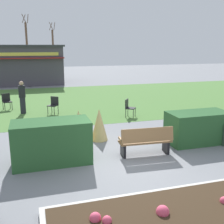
{
  "coord_description": "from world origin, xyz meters",
  "views": [
    {
      "loc": [
        -2.61,
        -7.26,
        3.44
      ],
      "look_at": [
        0.32,
        2.66,
        0.95
      ],
      "focal_mm": 44.3,
      "sensor_mm": 36.0,
      "label": 1
    }
  ],
  "objects_px": {
    "park_bench": "(146,141)",
    "tree_center_bg": "(53,48)",
    "food_kiosk": "(15,64)",
    "tree_left_bg": "(27,46)",
    "parked_car_west_slot": "(5,69)",
    "cafe_chair_west": "(7,100)",
    "person_strolling": "(22,97)",
    "cafe_chair_east": "(54,104)",
    "cafe_chair_center": "(129,106)"
  },
  "relations": [
    {
      "from": "cafe_chair_west",
      "to": "tree_center_bg",
      "type": "relative_size",
      "value": 0.13
    },
    {
      "from": "cafe_chair_east",
      "to": "tree_left_bg",
      "type": "height_order",
      "value": "tree_left_bg"
    },
    {
      "from": "cafe_chair_center",
      "to": "tree_left_bg",
      "type": "relative_size",
      "value": 0.12
    },
    {
      "from": "cafe_chair_west",
      "to": "cafe_chair_east",
      "type": "height_order",
      "value": "same"
    },
    {
      "from": "cafe_chair_east",
      "to": "tree_left_bg",
      "type": "bearing_deg",
      "value": 92.72
    },
    {
      "from": "cafe_chair_east",
      "to": "cafe_chair_center",
      "type": "xyz_separation_m",
      "value": [
        3.5,
        -1.73,
        0.0
      ]
    },
    {
      "from": "park_bench",
      "to": "cafe_chair_center",
      "type": "relative_size",
      "value": 1.94
    },
    {
      "from": "food_kiosk",
      "to": "person_strolling",
      "type": "distance_m",
      "value": 12.46
    },
    {
      "from": "park_bench",
      "to": "tree_center_bg",
      "type": "height_order",
      "value": "tree_center_bg"
    },
    {
      "from": "person_strolling",
      "to": "tree_center_bg",
      "type": "bearing_deg",
      "value": 20.65
    },
    {
      "from": "cafe_chair_west",
      "to": "tree_center_bg",
      "type": "bearing_deg",
      "value": 79.93
    },
    {
      "from": "park_bench",
      "to": "cafe_chair_west",
      "type": "bearing_deg",
      "value": 120.01
    },
    {
      "from": "park_bench",
      "to": "cafe_chair_center",
      "type": "bearing_deg",
      "value": 76.46
    },
    {
      "from": "food_kiosk",
      "to": "cafe_chair_east",
      "type": "bearing_deg",
      "value": -79.6
    },
    {
      "from": "cafe_chair_west",
      "to": "park_bench",
      "type": "bearing_deg",
      "value": -59.99
    },
    {
      "from": "parked_car_west_slot",
      "to": "person_strolling",
      "type": "bearing_deg",
      "value": -83.64
    },
    {
      "from": "food_kiosk",
      "to": "tree_left_bg",
      "type": "bearing_deg",
      "value": 84.91
    },
    {
      "from": "cafe_chair_center",
      "to": "parked_car_west_slot",
      "type": "height_order",
      "value": "parked_car_west_slot"
    },
    {
      "from": "park_bench",
      "to": "tree_left_bg",
      "type": "xyz_separation_m",
      "value": [
        -3.57,
        32.28,
        2.91
      ]
    },
    {
      "from": "tree_center_bg",
      "to": "cafe_chair_east",
      "type": "bearing_deg",
      "value": -94.91
    },
    {
      "from": "cafe_chair_west",
      "to": "parked_car_west_slot",
      "type": "distance_m",
      "value": 20.47
    },
    {
      "from": "food_kiosk",
      "to": "tree_left_bg",
      "type": "height_order",
      "value": "tree_left_bg"
    },
    {
      "from": "food_kiosk",
      "to": "cafe_chair_east",
      "type": "xyz_separation_m",
      "value": [
        2.37,
        -12.9,
        -1.24
      ]
    },
    {
      "from": "person_strolling",
      "to": "tree_left_bg",
      "type": "bearing_deg",
      "value": 27.93
    },
    {
      "from": "person_strolling",
      "to": "food_kiosk",
      "type": "bearing_deg",
      "value": 32.5
    },
    {
      "from": "tree_center_bg",
      "to": "parked_car_west_slot",
      "type": "bearing_deg",
      "value": -131.51
    },
    {
      "from": "food_kiosk",
      "to": "cafe_chair_west",
      "type": "bearing_deg",
      "value": -90.15
    },
    {
      "from": "food_kiosk",
      "to": "tree_left_bg",
      "type": "distance_m",
      "value": 13.01
    },
    {
      "from": "food_kiosk",
      "to": "parked_car_west_slot",
      "type": "height_order",
      "value": "food_kiosk"
    },
    {
      "from": "tree_left_bg",
      "to": "tree_center_bg",
      "type": "xyz_separation_m",
      "value": [
        3.75,
        3.65,
        -0.34
      ]
    },
    {
      "from": "cafe_chair_center",
      "to": "tree_center_bg",
      "type": "xyz_separation_m",
      "value": [
        -0.97,
        31.13,
        2.52
      ]
    },
    {
      "from": "person_strolling",
      "to": "park_bench",
      "type": "bearing_deg",
      "value": -122.48
    },
    {
      "from": "person_strolling",
      "to": "tree_center_bg",
      "type": "xyz_separation_m",
      "value": [
        4.05,
        28.9,
        2.18
      ]
    },
    {
      "from": "park_bench",
      "to": "food_kiosk",
      "type": "distance_m",
      "value": 20.03
    },
    {
      "from": "cafe_chair_center",
      "to": "cafe_chair_west",
      "type": "bearing_deg",
      "value": 149.89
    },
    {
      "from": "food_kiosk",
      "to": "tree_left_bg",
      "type": "xyz_separation_m",
      "value": [
        1.15,
        12.85,
        1.62
      ]
    },
    {
      "from": "parked_car_west_slot",
      "to": "tree_center_bg",
      "type": "distance_m",
      "value": 10.04
    },
    {
      "from": "cafe_chair_center",
      "to": "tree_center_bg",
      "type": "bearing_deg",
      "value": 91.79
    },
    {
      "from": "cafe_chair_west",
      "to": "person_strolling",
      "type": "relative_size",
      "value": 0.53
    },
    {
      "from": "cafe_chair_west",
      "to": "cafe_chair_east",
      "type": "distance_m",
      "value": 2.94
    },
    {
      "from": "cafe_chair_west",
      "to": "cafe_chair_east",
      "type": "bearing_deg",
      "value": -35.21
    },
    {
      "from": "tree_left_bg",
      "to": "person_strolling",
      "type": "bearing_deg",
      "value": -90.69
    },
    {
      "from": "tree_left_bg",
      "to": "cafe_chair_east",
      "type": "bearing_deg",
      "value": -87.28
    },
    {
      "from": "park_bench",
      "to": "tree_center_bg",
      "type": "distance_m",
      "value": 36.01
    },
    {
      "from": "park_bench",
      "to": "cafe_chair_center",
      "type": "distance_m",
      "value": 4.93
    },
    {
      "from": "parked_car_west_slot",
      "to": "food_kiosk",
      "type": "bearing_deg",
      "value": -80.31
    },
    {
      "from": "person_strolling",
      "to": "tree_left_bg",
      "type": "relative_size",
      "value": 0.22
    },
    {
      "from": "tree_left_bg",
      "to": "food_kiosk",
      "type": "bearing_deg",
      "value": -95.09
    },
    {
      "from": "person_strolling",
      "to": "cafe_chair_west",
      "type": "bearing_deg",
      "value": 64.75
    },
    {
      "from": "cafe_chair_west",
      "to": "cafe_chair_center",
      "type": "xyz_separation_m",
      "value": [
        5.9,
        -3.42,
        0.0
      ]
    }
  ]
}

